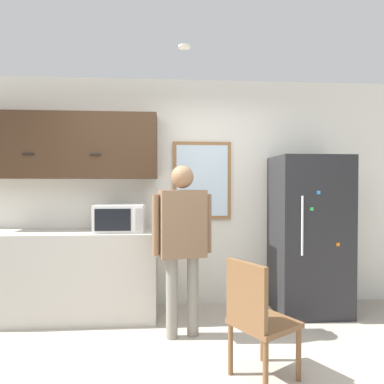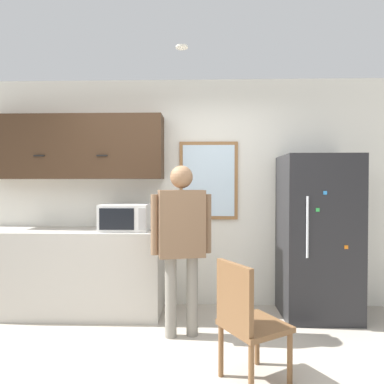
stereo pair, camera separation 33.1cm
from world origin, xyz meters
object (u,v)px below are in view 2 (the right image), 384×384
object	(u,v)px
person	(181,233)
chair	(246,318)
microwave	(125,217)
refrigerator	(318,236)

from	to	relation	value
person	chair	size ratio (longest dim) A/B	1.82
person	chair	distance (m)	1.06
microwave	refrigerator	bearing A→B (deg)	0.37
chair	refrigerator	bearing A→B (deg)	-67.25
microwave	refrigerator	xyz separation A→B (m)	(2.12, 0.01, -0.20)
refrigerator	chair	xyz separation A→B (m)	(-0.95, -1.32, -0.40)
microwave	chair	size ratio (longest dim) A/B	0.59
microwave	chair	bearing A→B (deg)	-48.13
person	refrigerator	size ratio (longest dim) A/B	0.92
refrigerator	person	bearing A→B (deg)	-159.75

